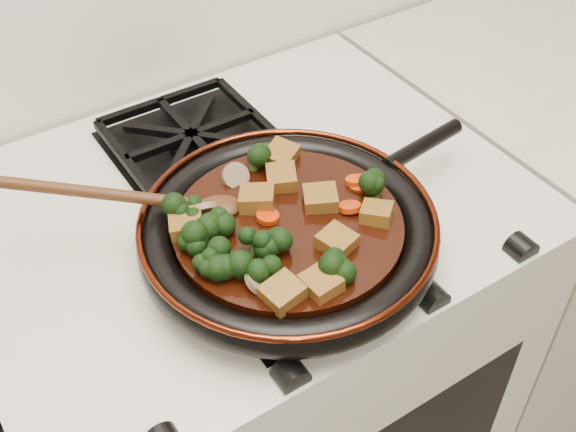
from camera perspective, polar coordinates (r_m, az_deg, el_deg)
stove at (r=1.34m, az=-2.90°, el=-13.22°), size 0.76×0.60×0.90m
burner_grate_front at (r=0.90m, az=0.67°, el=-3.08°), size 0.23×0.23×0.03m
burner_grate_back at (r=1.08m, az=-7.58°, el=5.96°), size 0.23×0.23×0.03m
skillet at (r=0.89m, az=0.10°, el=-1.18°), size 0.49×0.37×0.05m
braising_sauce at (r=0.88m, az=0.00°, el=-0.99°), size 0.28×0.28×0.02m
tofu_cube_0 at (r=0.89m, az=-2.46°, el=1.33°), size 0.06×0.06×0.03m
tofu_cube_1 at (r=0.96m, az=-0.57°, el=4.73°), size 0.06×0.06×0.03m
tofu_cube_2 at (r=0.80m, az=2.63°, el=-5.36°), size 0.04×0.04×0.02m
tofu_cube_3 at (r=0.89m, az=2.58°, el=1.35°), size 0.06×0.06×0.02m
tofu_cube_4 at (r=0.79m, az=-0.44°, el=-6.09°), size 0.05×0.04×0.02m
tofu_cube_5 at (r=0.92m, az=-0.50°, el=2.97°), size 0.05×0.05×0.03m
tofu_cube_6 at (r=0.88m, az=7.01°, el=0.19°), size 0.05×0.05×0.03m
tofu_cube_7 at (r=0.87m, az=-8.03°, el=-0.69°), size 0.05×0.05×0.03m
tofu_cube_8 at (r=0.84m, az=3.87°, el=-2.06°), size 0.05×0.05×0.02m
broccoli_floret_0 at (r=0.83m, az=-2.70°, el=-2.41°), size 0.08×0.08×0.07m
broccoli_floret_1 at (r=0.88m, az=-7.90°, el=0.32°), size 0.09×0.09×0.07m
broccoli_floret_2 at (r=0.91m, az=6.90°, el=2.00°), size 0.08×0.07×0.07m
broccoli_floret_3 at (r=0.94m, az=-2.72°, el=4.25°), size 0.09×0.08×0.07m
broccoli_floret_4 at (r=0.81m, az=3.62°, el=-4.20°), size 0.08×0.09×0.06m
broccoli_floret_5 at (r=0.83m, az=-0.95°, el=-2.33°), size 0.07×0.07×0.06m
broccoli_floret_6 at (r=0.84m, az=-7.10°, el=-1.87°), size 0.08×0.07×0.06m
broccoli_floret_7 at (r=0.86m, az=-5.85°, el=-0.56°), size 0.08×0.09×0.07m
broccoli_floret_8 at (r=0.82m, az=-5.77°, el=-3.92°), size 0.09×0.09×0.06m
broccoli_floret_9 at (r=0.81m, az=-2.61°, el=-4.26°), size 0.08×0.08×0.06m
carrot_coin_0 at (r=0.93m, az=5.75°, el=2.56°), size 0.03×0.03×0.02m
carrot_coin_1 at (r=0.93m, az=5.38°, el=2.80°), size 0.03×0.03×0.02m
carrot_coin_2 at (r=0.87m, az=-1.62°, el=-0.05°), size 0.03×0.03×0.01m
carrot_coin_3 at (r=0.89m, az=4.90°, el=0.71°), size 0.03×0.03×0.02m
mushroom_slice_0 at (r=0.89m, az=-6.67°, el=0.52°), size 0.04×0.04×0.04m
mushroom_slice_1 at (r=0.80m, az=-2.20°, el=-5.10°), size 0.05×0.05×0.03m
mushroom_slice_2 at (r=0.93m, az=-4.17°, el=3.17°), size 0.04×0.03×0.03m
wooden_spoon at (r=0.89m, az=-10.78°, el=1.33°), size 0.16×0.11×0.28m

